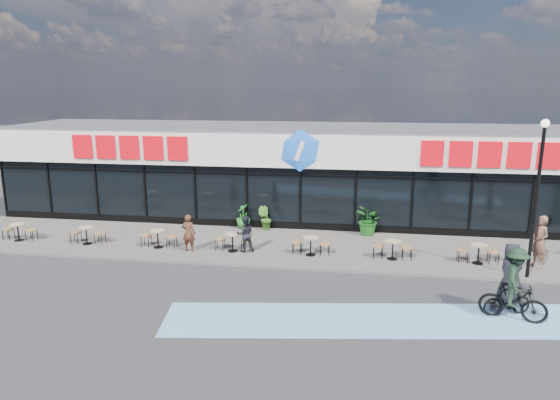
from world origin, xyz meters
name	(u,v)px	position (x,y,z in m)	size (l,w,h in m)	color
ground	(277,291)	(0.00, 0.00, 0.00)	(120.00, 120.00, 0.00)	#28282B
sidewalk	(293,247)	(0.00, 4.50, 0.05)	(44.00, 5.00, 0.10)	#5D5953
bike_lane	(405,320)	(4.00, -1.50, 0.01)	(14.00, 2.20, 0.01)	#6595BF
building	(307,171)	(0.00, 9.93, 2.34)	(30.60, 6.57, 4.75)	black
lamp_post	(538,187)	(8.52, 2.30, 3.33)	(0.28, 0.28, 5.47)	black
bistro_set_0	(19,230)	(-11.81, 3.54, 0.56)	(1.54, 0.62, 0.90)	tan
bistro_set_1	(87,233)	(-8.65, 3.54, 0.56)	(1.54, 0.62, 0.90)	tan
bistro_set_2	(159,236)	(-5.50, 3.54, 0.56)	(1.54, 0.62, 0.90)	tan
bistro_set_3	(233,240)	(-2.34, 3.54, 0.56)	(1.54, 0.62, 0.90)	tan
bistro_set_4	(311,243)	(0.81, 3.54, 0.56)	(1.54, 0.62, 0.90)	tan
bistro_set_5	(392,247)	(3.97, 3.54, 0.56)	(1.54, 0.62, 0.90)	tan
bistro_set_6	(478,251)	(7.12, 3.54, 0.56)	(1.54, 0.62, 0.90)	tan
potted_plant_left	(243,216)	(-2.64, 6.71, 0.69)	(0.66, 0.66, 1.18)	#1A5C1B
potted_plant_mid	(265,218)	(-1.60, 6.67, 0.65)	(0.60, 0.48, 1.09)	#36611B
potted_plant_right	(369,220)	(3.13, 6.52, 0.78)	(1.22, 1.06, 1.36)	#185418
patron_left	(189,233)	(-4.09, 3.21, 0.86)	(0.55, 0.36, 1.52)	#49271A
patron_right	(245,234)	(-1.83, 3.48, 0.84)	(0.72, 0.56, 1.48)	black
pedestrian_a	(540,242)	(9.20, 3.42, 1.07)	(0.71, 0.47, 1.95)	brown
cyclist_a	(509,284)	(7.00, -0.70, 0.99)	(1.55, 0.99, 2.23)	black
cyclist_b	(515,289)	(7.07, -1.00, 0.97)	(1.93, 1.26, 2.19)	black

